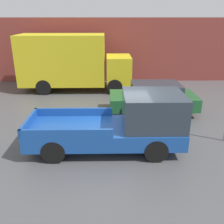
# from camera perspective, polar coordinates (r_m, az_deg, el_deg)

# --- Properties ---
(ground_plane) EXTENTS (60.00, 60.00, 0.00)m
(ground_plane) POSITION_cam_1_polar(r_m,az_deg,el_deg) (9.80, 1.27, -6.75)
(ground_plane) COLOR #4C4C4F
(building_wall) EXTENTS (28.00, 0.15, 4.48)m
(building_wall) POSITION_cam_1_polar(r_m,az_deg,el_deg) (18.56, 0.09, 13.89)
(building_wall) COLOR brown
(building_wall) RESTS_ON ground
(pickup_truck) EXTENTS (5.48, 2.07, 2.09)m
(pickup_truck) POSITION_cam_1_polar(r_m,az_deg,el_deg) (8.92, 2.46, -2.71)
(pickup_truck) COLOR #194799
(pickup_truck) RESTS_ON ground
(car) EXTENTS (4.25, 1.99, 1.50)m
(car) POSITION_cam_1_polar(r_m,az_deg,el_deg) (12.56, 9.46, 3.24)
(car) COLOR #1E592D
(car) RESTS_ON ground
(delivery_truck) EXTENTS (7.01, 2.48, 3.52)m
(delivery_truck) POSITION_cam_1_polar(r_m,az_deg,el_deg) (16.46, -9.45, 11.35)
(delivery_truck) COLOR gold
(delivery_truck) RESTS_ON ground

